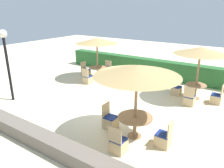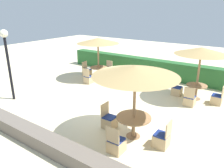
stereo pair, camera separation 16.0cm
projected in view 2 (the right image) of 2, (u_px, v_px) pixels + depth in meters
name	position (u px, v px, depth m)	size (l,w,h in m)	color
ground_plane	(104.00, 106.00, 9.85)	(40.00, 40.00, 0.00)	beige
hedge_row	(156.00, 68.00, 13.94)	(13.00, 0.70, 1.11)	#28602D
stone_border	(39.00, 138.00, 7.02)	(10.00, 0.56, 0.47)	#6B6056
lamp_post	(7.00, 51.00, 9.88)	(0.36, 0.36, 3.32)	black
parasol_front_right	(135.00, 71.00, 6.78)	(2.77, 2.77, 2.51)	#93704C
round_table_front_right	(134.00, 121.00, 7.35)	(1.18, 1.18, 0.75)	#93704C
patio_chair_front_right_south	(116.00, 144.00, 6.66)	(0.46, 0.46, 0.93)	tan
patio_chair_front_right_east	(162.00, 139.00, 6.92)	(0.46, 0.46, 0.93)	tan
patio_chair_front_right_west	(109.00, 121.00, 8.04)	(0.46, 0.46, 0.93)	tan
parasol_back_right	(201.00, 51.00, 9.89)	(2.42, 2.42, 2.53)	#93704C
round_table_back_right	(196.00, 88.00, 10.48)	(0.97, 0.97, 0.72)	#93704C
patio_chair_back_right_west	(177.00, 90.00, 11.07)	(0.46, 0.46, 0.93)	tan
patio_chair_back_right_south	(189.00, 100.00, 9.85)	(0.46, 0.46, 0.93)	tan
patio_chair_back_right_east	(217.00, 99.00, 10.01)	(0.46, 0.46, 0.93)	tan
parasol_back_left	(98.00, 41.00, 12.96)	(2.52, 2.52, 2.53)	#93704C
round_table_back_left	(99.00, 70.00, 13.54)	(1.05, 1.05, 0.75)	#93704C
patio_chair_back_left_west	(87.00, 72.00, 14.21)	(0.46, 0.46, 0.93)	tan
patio_chair_back_left_north	(108.00, 71.00, 14.40)	(0.46, 0.46, 0.93)	tan
patio_chair_back_left_south	(88.00, 79.00, 12.81)	(0.46, 0.46, 0.93)	tan
patio_chair_back_left_east	(111.00, 77.00, 13.12)	(0.46, 0.46, 0.93)	tan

